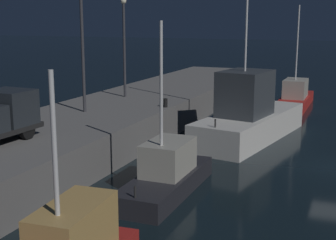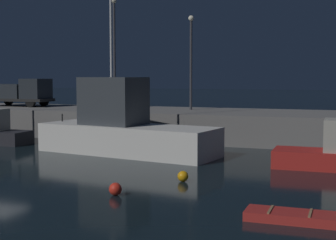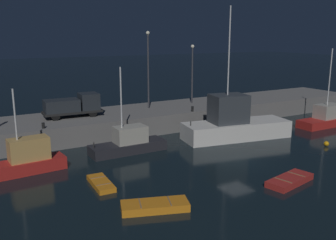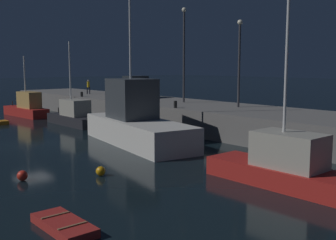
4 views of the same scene
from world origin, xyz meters
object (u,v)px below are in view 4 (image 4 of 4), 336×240
Objects in this scene: fishing_boat_blue at (27,107)px; bollard_west at (175,104)px; rowboat_white_mid at (64,225)px; fishing_boat_white at (293,168)px; utility_truck at (127,86)px; fishing_boat_orange at (74,115)px; mooring_buoy_near at (101,171)px; mooring_buoy_mid at (22,176)px; dockworker at (88,86)px; lamp_post_east at (239,56)px; bollard_central at (82,94)px; fishing_trawler_red at (136,122)px; lamp_post_west at (184,48)px.

fishing_boat_blue reaches higher than bollard_west.
fishing_boat_blue is at bearing 160.00° from rowboat_white_mid.
fishing_boat_white is 29.88m from utility_truck.
fishing_boat_orange is 15.97× the size of mooring_buoy_near.
mooring_buoy_mid is 32.25m from dockworker.
lamp_post_east reaches higher than bollard_west.
fishing_boat_orange is 8.16m from bollard_central.
fishing_boat_blue is 0.80× the size of fishing_boat_white.
fishing_trawler_red is 19.02m from bollard_central.
bollard_west is (9.80, 4.20, 1.50)m from fishing_boat_orange.
fishing_boat_blue is at bearing -149.82° from lamp_post_west.
dockworker is at bearing -176.81° from lamp_post_west.
fishing_boat_white is 10.65m from rowboat_white_mid.
fishing_boat_blue reaches higher than dockworker.
mooring_buoy_mid reaches higher than mooring_buoy_near.
fishing_boat_white is (13.71, -1.10, -0.64)m from fishing_trawler_red.
fishing_boat_orange is 10.77m from bollard_west.
lamp_post_east is (12.75, 8.79, 5.53)m from fishing_boat_orange.
mooring_buoy_near is 26.01m from utility_truck.
fishing_trawler_red is 20.97m from fishing_boat_blue.
dockworker reaches higher than mooring_buoy_mid.
fishing_boat_blue is 14.74× the size of mooring_buoy_near.
fishing_trawler_red is 7.67× the size of dockworker.
bollard_west is (-15.41, 6.43, 1.49)m from fishing_boat_white.
lamp_post_east is (6.42, 0.43, -0.84)m from lamp_post_west.
utility_truck is at bearing -178.39° from lamp_post_west.
rowboat_white_mid is 7.05m from mooring_buoy_near.
fishing_boat_orange reaches higher than bollard_west.
mooring_buoy_near is 0.91× the size of bollard_central.
bollard_west is at bearing -50.20° from lamp_post_west.
bollard_central is at bearing -39.24° from dockworker.
mooring_buoy_near is at bearing -14.62° from fishing_boat_blue.
fishing_boat_orange is at bearing -127.16° from lamp_post_west.
utility_truck is (-25.54, 20.68, 3.21)m from rowboat_white_mid.
fishing_boat_white is at bearing -41.49° from lamp_post_east.
utility_truck is at bearing 162.68° from bollard_west.
fishing_trawler_red is at bearing -32.98° from utility_truck.
utility_truck is at bearing -177.46° from lamp_post_east.
utility_truck is (-20.29, 15.98, 3.12)m from mooring_buoy_near.
fishing_trawler_red reaches higher than lamp_post_east.
fishing_boat_white is at bearing -15.25° from dockworker.
utility_truck is at bearing 147.02° from fishing_trawler_red.
fishing_trawler_red is at bearing -0.81° from fishing_boat_blue.
utility_truck is at bearing 108.56° from fishing_boat_orange.
utility_truck is at bearing 141.00° from rowboat_white_mid.
bollard_west is at bearing -17.32° from utility_truck.
bollard_central reaches higher than rowboat_white_mid.
fishing_trawler_red is 12.22m from lamp_post_west.
fishing_boat_white reaches higher than rowboat_white_mid.
utility_truck is (-15.48, -0.69, -3.08)m from lamp_post_east.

